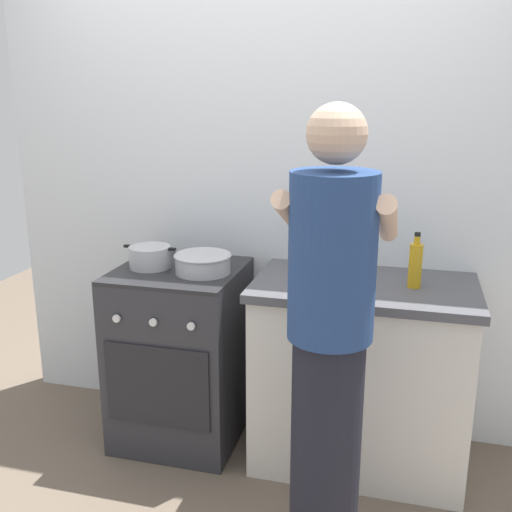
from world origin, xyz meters
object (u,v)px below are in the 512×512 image
stove_range (181,354)px  oil_bottle (415,264)px  pot (150,257)px  person (329,347)px  spice_bottle (353,278)px  utensil_crock (325,252)px  mixing_bowl (203,262)px

stove_range → oil_bottle: (1.11, 0.00, 0.55)m
pot → oil_bottle: size_ratio=1.09×
person → spice_bottle: bearing=87.7°
stove_range → person: (0.83, -0.64, 0.41)m
utensil_crock → spice_bottle: bearing=-55.2°
spice_bottle → stove_range: bearing=175.3°
mixing_bowl → utensil_crock: bearing=19.3°
mixing_bowl → utensil_crock: 0.59m
oil_bottle → person: 0.71m
stove_range → pot: 0.52m
stove_range → mixing_bowl: mixing_bowl is taller
stove_range → oil_bottle: bearing=0.1°
stove_range → person: bearing=-37.6°
utensil_crock → person: 0.82m
stove_range → pot: pot is taller
utensil_crock → spice_bottle: (0.16, -0.23, -0.05)m
mixing_bowl → person: bearing=-41.3°
spice_bottle → utensil_crock: bearing=124.8°
pot → stove_range: bearing=5.0°
mixing_bowl → spice_bottle: (0.71, -0.04, -0.01)m
mixing_bowl → person: (0.69, -0.61, -0.09)m
mixing_bowl → pot: bearing=176.0°
pot → mixing_bowl: (0.28, -0.02, -0.00)m
oil_bottle → person: bearing=-113.8°
stove_range → utensil_crock: 0.89m
spice_bottle → person: bearing=-92.3°
stove_range → spice_bottle: bearing=-4.7°
oil_bottle → person: (-0.28, -0.64, -0.14)m
mixing_bowl → spice_bottle: 0.71m
pot → spice_bottle: size_ratio=2.93×
mixing_bowl → oil_bottle: size_ratio=1.11×
utensil_crock → spice_bottle: 0.29m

